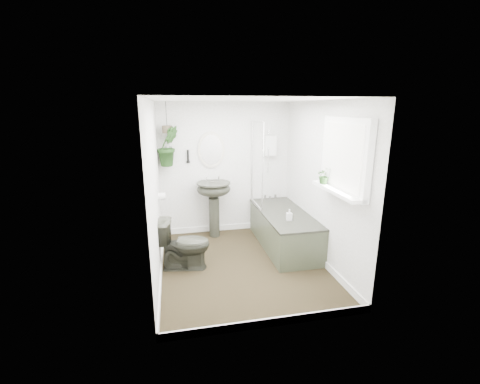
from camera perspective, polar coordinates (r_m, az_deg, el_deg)
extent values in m
cube|color=black|center=(4.77, 0.38, -12.86)|extent=(2.30, 2.80, 0.02)
cube|color=white|center=(4.23, 0.44, 16.21)|extent=(2.30, 2.80, 0.02)
cube|color=white|center=(5.71, -2.61, 4.14)|extent=(2.30, 0.02, 2.30)
cube|color=white|center=(3.05, 6.08, -5.53)|extent=(2.30, 0.02, 2.30)
cube|color=white|center=(4.27, -14.99, -0.03)|extent=(0.02, 2.80, 2.30)
cube|color=white|center=(4.73, 14.26, 1.46)|extent=(0.02, 2.80, 2.30)
cube|color=white|center=(4.75, 0.38, -12.22)|extent=(2.30, 2.80, 0.10)
cube|color=white|center=(5.77, 5.40, 8.21)|extent=(0.20, 0.10, 0.35)
ellipsoid|color=beige|center=(5.58, -5.13, 7.49)|extent=(0.46, 0.03, 0.62)
cylinder|color=black|center=(5.55, -9.22, 6.28)|extent=(0.04, 0.04, 0.22)
cylinder|color=white|center=(5.01, -13.75, -0.75)|extent=(0.11, 0.11, 0.11)
cube|color=white|center=(4.00, 18.17, 6.09)|extent=(0.08, 1.00, 0.90)
cube|color=white|center=(4.05, 16.84, 0.21)|extent=(0.18, 1.00, 0.04)
cube|color=white|center=(3.98, 17.61, 6.09)|extent=(0.01, 0.86, 0.76)
imported|color=#282A22|center=(4.61, -9.90, -9.07)|extent=(0.76, 0.51, 0.72)
imported|color=black|center=(4.27, 14.78, 2.86)|extent=(0.22, 0.20, 0.22)
imported|color=black|center=(5.41, -12.67, 7.98)|extent=(0.44, 0.40, 0.66)
imported|color=black|center=(4.82, 8.75, -4.03)|extent=(0.08, 0.08, 0.17)
cylinder|color=brown|center=(5.39, -12.83, 10.81)|extent=(0.16, 0.16, 0.12)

